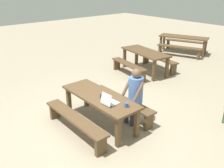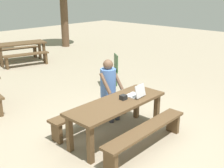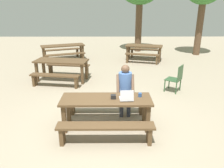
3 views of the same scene
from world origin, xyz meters
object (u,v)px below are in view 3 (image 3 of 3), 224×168
Objects in this scene: laptop at (126,97)px; small_pouch at (113,97)px; plastic_chair at (176,78)px; picnic_table_distant at (61,63)px; picnic_table_front at (106,103)px; coffee_mug at (140,95)px; picnic_table_mid at (144,48)px; picnic_table_rear at (63,47)px; person_seated at (125,86)px.

laptop is 0.30m from small_pouch.
picnic_table_distant is at bearing -71.57° from plastic_chair.
small_pouch is at bearing -3.40° from picnic_table_front.
coffee_mug is 4.06m from picnic_table_distant.
coffee_mug is at bearing -43.95° from picnic_table_distant.
plastic_chair reaches higher than picnic_table_mid.
plastic_chair is 0.47× the size of picnic_table_mid.
coffee_mug is 0.04× the size of picnic_table_rear.
coffee_mug is 0.10× the size of plastic_chair.
small_pouch reaches higher than picnic_table_rear.
picnic_table_mid is (1.75, 6.41, 0.03)m from picnic_table_front.
laptop is 0.25× the size of person_seated.
picnic_table_distant is at bearing 118.98° from small_pouch.
laptop reaches higher than small_pouch.
picnic_table_mid is at bearing 74.76° from picnic_table_front.
person_seated is 6.45m from picnic_table_rear.
picnic_table_rear is at bearing -99.02° from plastic_chair.
plastic_chair is (2.01, 2.17, -0.29)m from small_pouch.
small_pouch is 1.29× the size of coffee_mug.
plastic_chair is at bearing -7.88° from picnic_table_distant.
person_seated reaches higher than picnic_table_rear.
laptop is 0.36× the size of plastic_chair.
person_seated is 0.68× the size of picnic_table_mid.
picnic_table_rear is at bearing 109.32° from picnic_table_distant.
person_seated is (0.46, 0.63, 0.15)m from picnic_table_front.
laptop reaches higher than picnic_table_distant.
coffee_mug reaches higher than picnic_table_distant.
picnic_table_rear is at bearing -166.04° from picnic_table_mid.
picnic_table_front is at bearing 176.60° from small_pouch.
picnic_table_distant is (-2.45, 3.23, -0.10)m from coffee_mug.
coffee_mug is 0.07× the size of person_seated.
small_pouch is 0.71m from person_seated.
small_pouch is 3.81m from picnic_table_distant.
person_seated is (0.02, 0.72, -0.01)m from laptop.
picnic_table_rear is at bearing -71.01° from laptop.
person_seated is at bearing -42.52° from picnic_table_distant.
small_pouch is (-0.28, 0.08, -0.02)m from laptop.
plastic_chair is at bearing 47.13° from small_pouch.
picnic_table_rear is (-2.71, 6.57, -0.12)m from laptop.
small_pouch is at bearing -114.93° from person_seated.
picnic_table_front is 0.22m from small_pouch.
picnic_table_mid reaches higher than picnic_table_front.
laptop is at bearing -88.41° from picnic_table_rear.
picnic_table_mid is 0.87× the size of picnic_table_rear.
small_pouch is (0.16, -0.01, 0.15)m from picnic_table_front.
picnic_table_distant is (-1.68, 3.32, 0.05)m from picnic_table_front.
small_pouch is at bearing -7.67° from plastic_chair.
picnic_table_mid is (-0.43, 4.26, 0.17)m from plastic_chair.
picnic_table_front is at bearing -90.35° from picnic_table_mid.
plastic_chair reaches higher than coffee_mug.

